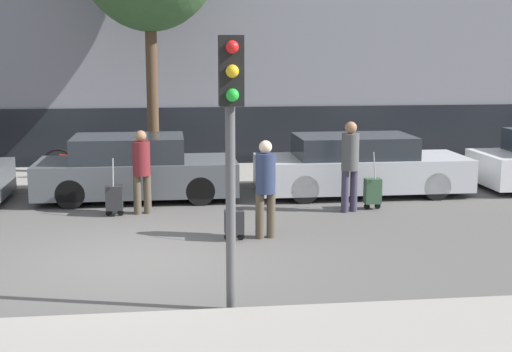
# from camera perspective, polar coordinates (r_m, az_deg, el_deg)

# --- Properties ---
(ground_plane) EXTENTS (80.00, 80.00, 0.00)m
(ground_plane) POSITION_cam_1_polar(r_m,az_deg,el_deg) (11.08, -9.48, -6.70)
(ground_plane) COLOR #565451
(sidewalk_far) EXTENTS (28.00, 3.00, 0.12)m
(sidewalk_far) POSITION_cam_1_polar(r_m,az_deg,el_deg) (17.88, -8.60, -0.06)
(sidewalk_far) COLOR gray
(sidewalk_far) RESTS_ON ground_plane
(parked_car_1) EXTENTS (4.23, 1.81, 1.36)m
(parked_car_1) POSITION_cam_1_polar(r_m,az_deg,el_deg) (15.47, -9.65, 0.52)
(parked_car_1) COLOR #4C5156
(parked_car_1) RESTS_ON ground_plane
(parked_car_2) EXTENTS (4.62, 1.79, 1.32)m
(parked_car_2) POSITION_cam_1_polar(r_m,az_deg,el_deg) (15.92, 8.27, 0.77)
(parked_car_2) COLOR #B7BABF
(parked_car_2) RESTS_ON ground_plane
(pedestrian_left) EXTENTS (0.34, 0.34, 1.64)m
(pedestrian_left) POSITION_cam_1_polar(r_m,az_deg,el_deg) (13.99, -9.14, 0.72)
(pedestrian_left) COLOR #4C4233
(pedestrian_left) RESTS_ON ground_plane
(trolley_left) EXTENTS (0.34, 0.29, 1.13)m
(trolley_left) POSITION_cam_1_polar(r_m,az_deg,el_deg) (13.99, -11.28, -1.74)
(trolley_left) COLOR #262628
(trolley_left) RESTS_ON ground_plane
(pedestrian_center) EXTENTS (0.35, 0.34, 1.68)m
(pedestrian_center) POSITION_cam_1_polar(r_m,az_deg,el_deg) (12.01, 0.76, -0.58)
(pedestrian_center) COLOR #4C4233
(pedestrian_center) RESTS_ON ground_plane
(trolley_center) EXTENTS (0.34, 0.29, 1.05)m
(trolley_center) POSITION_cam_1_polar(r_m,az_deg,el_deg) (11.99, -1.76, -3.71)
(trolley_center) COLOR #262628
(trolley_center) RESTS_ON ground_plane
(pedestrian_right) EXTENTS (0.34, 0.34, 1.79)m
(pedestrian_right) POSITION_cam_1_polar(r_m,az_deg,el_deg) (14.08, 7.54, 1.23)
(pedestrian_right) COLOR #383347
(pedestrian_right) RESTS_ON ground_plane
(trolley_right) EXTENTS (0.34, 0.29, 1.17)m
(trolley_right) POSITION_cam_1_polar(r_m,az_deg,el_deg) (14.50, 9.32, -1.20)
(trolley_right) COLOR #335138
(trolley_right) RESTS_ON ground_plane
(traffic_light) EXTENTS (0.28, 0.47, 3.33)m
(traffic_light) POSITION_cam_1_polar(r_m,az_deg,el_deg) (8.30, -2.02, 4.67)
(traffic_light) COLOR #515154
(traffic_light) RESTS_ON ground_plane
(parked_bicycle) EXTENTS (1.77, 0.06, 0.96)m
(parked_bicycle) POSITION_cam_1_polar(r_m,az_deg,el_deg) (17.70, -13.86, 1.07)
(parked_bicycle) COLOR black
(parked_bicycle) RESTS_ON sidewalk_far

